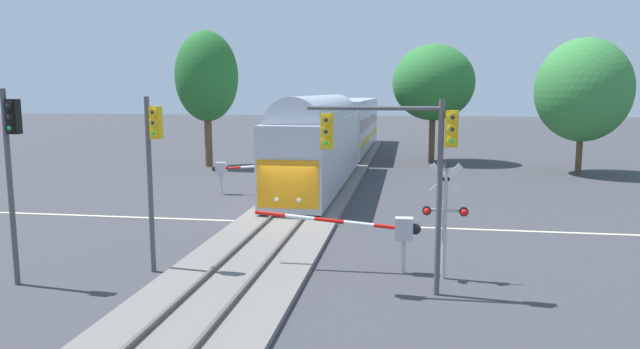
% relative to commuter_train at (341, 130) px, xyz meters
% --- Properties ---
extents(ground_plane, '(220.00, 220.00, 0.00)m').
position_rel_commuter_train_xyz_m(ground_plane, '(-0.00, -19.77, -2.79)').
color(ground_plane, '#3D3D42').
extents(road_centre_stripe, '(44.00, 0.20, 0.01)m').
position_rel_commuter_train_xyz_m(road_centre_stripe, '(-0.00, -19.77, -2.78)').
color(road_centre_stripe, beige).
rests_on(road_centre_stripe, ground).
extents(railway_track, '(4.40, 80.00, 0.32)m').
position_rel_commuter_train_xyz_m(railway_track, '(-0.00, -19.77, -2.69)').
color(railway_track, slate).
rests_on(railway_track, ground).
extents(commuter_train, '(3.04, 42.41, 5.16)m').
position_rel_commuter_train_xyz_m(commuter_train, '(0.00, 0.00, 0.00)').
color(commuter_train, '#B2B7C1').
rests_on(commuter_train, railway_track).
extents(crossing_gate_near, '(5.37, 0.40, 1.89)m').
position_rel_commuter_train_xyz_m(crossing_gate_near, '(4.58, -26.12, -1.36)').
color(crossing_gate_near, '#B7B7BC').
rests_on(crossing_gate_near, ground).
extents(crossing_signal_mast, '(1.36, 0.44, 3.69)m').
position_rel_commuter_train_xyz_m(crossing_signal_mast, '(6.34, -26.50, -0.53)').
color(crossing_signal_mast, '#B2B2B7').
rests_on(crossing_signal_mast, ground).
extents(crossing_gate_far, '(6.39, 0.40, 1.97)m').
position_rel_commuter_train_xyz_m(crossing_gate_far, '(-4.35, -13.42, -1.33)').
color(crossing_gate_far, '#B7B7BC').
rests_on(crossing_gate_far, ground).
extents(traffic_signal_near_left, '(0.53, 0.38, 5.81)m').
position_rel_commuter_train_xyz_m(traffic_signal_near_left, '(-6.16, -29.00, 1.10)').
color(traffic_signal_near_left, '#4C4C51').
rests_on(traffic_signal_near_left, ground).
extents(traffic_signal_median, '(0.53, 0.38, 5.58)m').
position_rel_commuter_train_xyz_m(traffic_signal_median, '(-2.66, -27.22, 0.95)').
color(traffic_signal_median, '#4C4C51').
rests_on(traffic_signal_median, ground).
extents(traffic_signal_near_right, '(4.16, 0.38, 5.52)m').
position_rel_commuter_train_xyz_m(traffic_signal_near_right, '(5.04, -27.98, 1.36)').
color(traffic_signal_near_right, '#4C4C51').
rests_on(traffic_signal_near_right, ground).
extents(maple_right_background, '(6.35, 6.35, 9.31)m').
position_rel_commuter_train_xyz_m(maple_right_background, '(16.86, -2.10, 3.00)').
color(maple_right_background, brown).
rests_on(maple_right_background, ground).
extents(elm_centre_background, '(6.50, 6.50, 9.40)m').
position_rel_commuter_train_xyz_m(elm_centre_background, '(7.03, 3.22, 3.58)').
color(elm_centre_background, brown).
rests_on(elm_centre_background, ground).
extents(oak_behind_train, '(4.71, 4.71, 10.18)m').
position_rel_commuter_train_xyz_m(oak_behind_train, '(-9.89, -2.10, 3.98)').
color(oak_behind_train, brown).
rests_on(oak_behind_train, ground).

